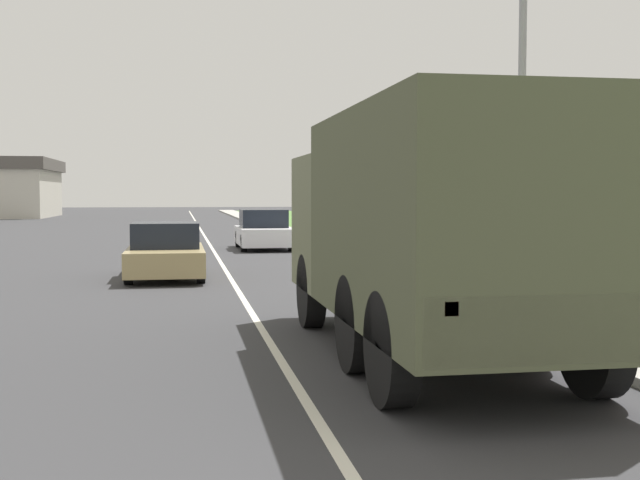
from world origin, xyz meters
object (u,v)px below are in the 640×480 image
object	(u,v)px
military_truck	(429,224)
lamp_post	(511,72)
car_nearest_ahead	(166,253)
car_second_ahead	(264,231)

from	to	relation	value
military_truck	lamp_post	distance (m)	5.22
car_nearest_ahead	military_truck	bearing A→B (deg)	-71.89
military_truck	car_second_ahead	world-z (taller)	military_truck
military_truck	car_nearest_ahead	xyz separation A→B (m)	(-3.46, 10.58, -1.09)
car_second_ahead	lamp_post	distance (m)	17.58
car_nearest_ahead	lamp_post	bearing A→B (deg)	-48.32
car_nearest_ahead	car_second_ahead	bearing A→B (deg)	70.86
military_truck	car_second_ahead	xyz separation A→B (m)	(0.06, 20.72, -1.04)
lamp_post	car_nearest_ahead	bearing A→B (deg)	131.68
military_truck	car_second_ahead	size ratio (longest dim) A/B	1.74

